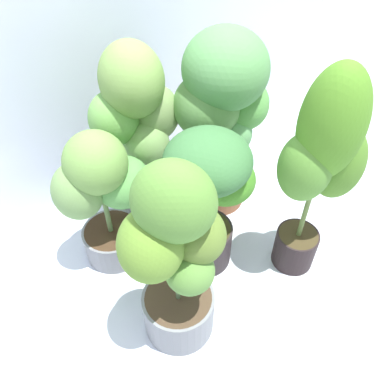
{
  "coord_description": "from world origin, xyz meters",
  "views": [
    {
      "loc": [
        -0.69,
        -0.68,
        1.48
      ],
      "look_at": [
        0.02,
        0.21,
        0.35
      ],
      "focal_mm": 36.71,
      "sensor_mm": 36.0,
      "label": 1
    }
  ],
  "objects_px": {
    "potted_plant_front_right": "(322,162)",
    "potted_plant_front_left": "(175,259)",
    "potted_plant_back_right": "(223,107)",
    "potted_plant_center": "(208,190)",
    "potted_plant_back_left": "(103,194)",
    "potted_plant_back_center": "(138,128)"
  },
  "relations": [
    {
      "from": "potted_plant_front_right",
      "to": "potted_plant_front_left",
      "type": "bearing_deg",
      "value": 173.4
    },
    {
      "from": "potted_plant_back_right",
      "to": "potted_plant_center",
      "type": "height_order",
      "value": "potted_plant_back_right"
    },
    {
      "from": "potted_plant_back_left",
      "to": "potted_plant_front_right",
      "type": "distance_m",
      "value": 0.84
    },
    {
      "from": "potted_plant_back_right",
      "to": "potted_plant_back_left",
      "type": "bearing_deg",
      "value": 176.95
    },
    {
      "from": "potted_plant_front_left",
      "to": "potted_plant_back_center",
      "type": "bearing_deg",
      "value": 66.79
    },
    {
      "from": "potted_plant_back_left",
      "to": "potted_plant_back_right",
      "type": "bearing_deg",
      "value": -3.05
    },
    {
      "from": "potted_plant_back_right",
      "to": "potted_plant_front_left",
      "type": "bearing_deg",
      "value": -143.18
    },
    {
      "from": "potted_plant_front_right",
      "to": "potted_plant_back_right",
      "type": "bearing_deg",
      "value": 91.64
    },
    {
      "from": "potted_plant_back_right",
      "to": "potted_plant_front_right",
      "type": "bearing_deg",
      "value": -88.36
    },
    {
      "from": "potted_plant_back_right",
      "to": "potted_plant_back_center",
      "type": "bearing_deg",
      "value": 150.63
    },
    {
      "from": "potted_plant_back_right",
      "to": "potted_plant_front_right",
      "type": "relative_size",
      "value": 0.94
    },
    {
      "from": "potted_plant_back_right",
      "to": "potted_plant_back_left",
      "type": "distance_m",
      "value": 0.62
    },
    {
      "from": "potted_plant_back_right",
      "to": "potted_plant_back_left",
      "type": "relative_size",
      "value": 1.35
    },
    {
      "from": "potted_plant_back_left",
      "to": "potted_plant_front_left",
      "type": "bearing_deg",
      "value": -88.82
    },
    {
      "from": "potted_plant_back_left",
      "to": "potted_plant_center",
      "type": "height_order",
      "value": "potted_plant_center"
    },
    {
      "from": "potted_plant_back_right",
      "to": "potted_plant_back_left",
      "type": "height_order",
      "value": "potted_plant_back_right"
    },
    {
      "from": "potted_plant_back_left",
      "to": "potted_plant_back_center",
      "type": "bearing_deg",
      "value": 28.37
    },
    {
      "from": "potted_plant_front_left",
      "to": "potted_plant_back_right",
      "type": "relative_size",
      "value": 0.93
    },
    {
      "from": "potted_plant_back_left",
      "to": "potted_plant_back_center",
      "type": "relative_size",
      "value": 0.76
    },
    {
      "from": "potted_plant_back_left",
      "to": "potted_plant_center",
      "type": "xyz_separation_m",
      "value": [
        0.31,
        -0.28,
        0.05
      ]
    },
    {
      "from": "potted_plant_front_left",
      "to": "potted_plant_front_right",
      "type": "xyz_separation_m",
      "value": [
        0.6,
        -0.07,
        0.13
      ]
    },
    {
      "from": "potted_plant_front_left",
      "to": "potted_plant_front_right",
      "type": "height_order",
      "value": "potted_plant_front_right"
    }
  ]
}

